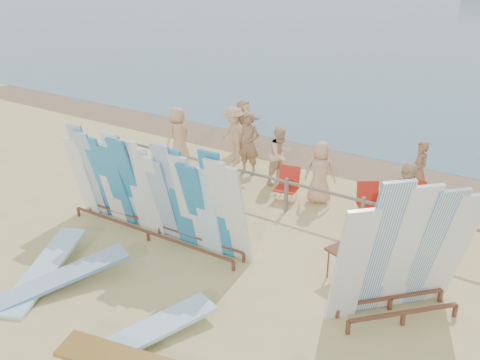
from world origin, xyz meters
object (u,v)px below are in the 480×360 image
Objects in this scene: beachgoer_6 at (320,172)px; beachgoer_1 at (249,144)px; beachgoer_8 at (405,197)px; beachgoer_3 at (234,135)px; beachgoer_7 at (419,171)px; beachgoer_2 at (281,155)px; beach_chair_right at (368,208)px; flat_board_e at (60,288)px; flat_board_b at (140,342)px; stroller at (409,206)px; main_surfboard_rack at (151,193)px; beachgoer_0 at (178,135)px; side_surfboard_rack at (404,255)px; vendor_table at (348,266)px; flat_board_a at (46,277)px; beachgoer_11 at (244,125)px; beach_chair_left at (286,191)px.

beachgoer_6 is 2.71m from beachgoer_1.
beachgoer_3 is at bearing 0.86° from beachgoer_8.
beachgoer_2 is at bearing -111.74° from beachgoer_7.
flat_board_e is at bearing -157.32° from beach_chair_right.
beachgoer_2 is (1.14, -0.10, -0.09)m from beachgoer_1.
beachgoer_2 is (0.78, 6.94, 0.84)m from flat_board_e.
beachgoer_8 reaches higher than beachgoer_2.
stroller is (2.19, 6.87, 0.40)m from flat_board_b.
main_surfboard_rack is at bearing 110.43° from flat_board_e.
flat_board_b is at bearing 17.00° from flat_board_e.
stroller is 0.59× the size of beachgoer_2.
beachgoer_3 is 1.01× the size of beachgoer_0.
flat_board_e is 9.15m from beachgoer_7.
beachgoer_3 is (-6.87, 4.78, -0.35)m from side_surfboard_rack.
beachgoer_1 is at bearing -116.92° from beachgoer_7.
vendor_table is at bearing 101.83° from beachgoer_8.
main_surfboard_rack is 2.91× the size of beachgoer_8.
flat_board_e reaches higher than flat_board_b.
beachgoer_8 is 1.97m from beachgoer_7.
flat_board_e is 7.29m from beach_chair_right.
side_surfboard_rack is at bearing -2.22° from flat_board_a.
beach_chair_right is (1.32, 6.50, 0.25)m from flat_board_b.
beachgoer_3 is (-5.87, 1.52, 0.05)m from beachgoer_8.
beachgoer_3 is at bearing 134.52° from flat_board_b.
beachgoer_8 is at bearing 90.66° from beachgoer_0.
flat_board_a is at bearing -97.95° from beachgoer_1.
beachgoer_11 reaches higher than beachgoer_7.
beachgoer_3 reaches higher than beachgoer_2.
flat_board_e is 1.56× the size of beachgoer_11.
beachgoer_1 is (-2.63, 0.63, 0.11)m from beachgoer_6.
beachgoer_1 is at bearing 62.27° from flat_board_a.
beachgoer_6 is (2.83, 6.32, 0.83)m from flat_board_a.
vendor_table is 1.06× the size of stroller.
beach_chair_right is (-1.89, 3.48, -1.00)m from side_surfboard_rack.
flat_board_e is (-4.41, -3.36, -0.35)m from vendor_table.
beachgoer_0 reaches higher than beach_chair_left.
beachgoer_8 is 1.05× the size of beachgoer_7.
beachgoer_3 reaches higher than beach_chair_left.
beach_chair_right reaches higher than flat_board_a.
beach_chair_right is 1.94m from beachgoer_7.
beach_chair_right is 0.51× the size of beachgoer_2.
flat_board_a is 1.63× the size of beachgoer_6.
side_surfboard_rack reaches higher than beachgoer_11.
vendor_table is at bearing 9.14° from main_surfboard_rack.
vendor_table reaches higher than beach_chair_right.
flat_board_a is 0.57m from flat_board_e.
beachgoer_3 is 1.73m from beachgoer_0.
beachgoer_11 is at bearing 71.74° from flat_board_a.
stroller is at bearing 5.30° from beachgoer_3.
beachgoer_6 reaches higher than flat_board_e.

